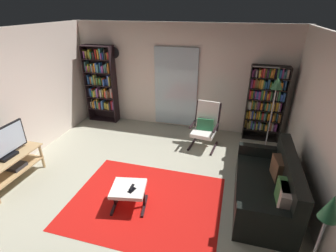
% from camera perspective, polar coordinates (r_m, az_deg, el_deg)
% --- Properties ---
extents(ground_plane, '(7.02, 7.02, 0.00)m').
position_cam_1_polar(ground_plane, '(4.53, -6.51, -15.06)').
color(ground_plane, '#AAA892').
extents(wall_back, '(5.60, 0.06, 2.60)m').
position_cam_1_polar(wall_back, '(6.42, 2.53, 10.85)').
color(wall_back, silver).
rests_on(wall_back, ground).
extents(glass_door_panel, '(1.10, 0.01, 2.00)m').
position_cam_1_polar(glass_door_panel, '(6.44, 1.74, 8.61)').
color(glass_door_panel, silver).
extents(area_rug, '(2.45, 1.92, 0.01)m').
position_cam_1_polar(area_rug, '(4.37, -5.10, -16.71)').
color(area_rug, red).
rests_on(area_rug, ground).
extents(tv_stand, '(0.49, 1.16, 0.53)m').
position_cam_1_polar(tv_stand, '(5.37, -31.95, -7.57)').
color(tv_stand, tan).
rests_on(tv_stand, ground).
extents(television, '(0.20, 0.91, 0.56)m').
position_cam_1_polar(television, '(5.16, -33.19, -3.46)').
color(television, black).
rests_on(television, tv_stand).
extents(bookshelf_near_tv, '(0.81, 0.30, 2.04)m').
position_cam_1_polar(bookshelf_near_tv, '(7.06, -14.96, 9.51)').
color(bookshelf_near_tv, black).
rests_on(bookshelf_near_tv, ground).
extents(bookshelf_near_sofa, '(0.82, 0.30, 1.76)m').
position_cam_1_polar(bookshelf_near_sofa, '(6.21, 21.09, 5.29)').
color(bookshelf_near_sofa, black).
rests_on(bookshelf_near_sofa, ground).
extents(leather_sofa, '(0.84, 1.80, 0.89)m').
position_cam_1_polar(leather_sofa, '(4.41, 21.73, -12.97)').
color(leather_sofa, black).
rests_on(leather_sofa, ground).
extents(lounge_armchair, '(0.64, 0.71, 1.02)m').
position_cam_1_polar(lounge_armchair, '(5.71, 8.49, 0.46)').
color(lounge_armchair, black).
rests_on(lounge_armchair, ground).
extents(ottoman, '(0.60, 0.57, 0.38)m').
position_cam_1_polar(ottoman, '(4.13, -8.92, -14.25)').
color(ottoman, white).
rests_on(ottoman, ground).
extents(tv_remote, '(0.04, 0.14, 0.02)m').
position_cam_1_polar(tv_remote, '(4.07, -8.22, -13.55)').
color(tv_remote, black).
rests_on(tv_remote, ottoman).
extents(cell_phone, '(0.10, 0.15, 0.01)m').
position_cam_1_polar(cell_phone, '(4.02, -8.16, -14.17)').
color(cell_phone, black).
rests_on(cell_phone, ottoman).
extents(floor_lamp_by_sofa, '(0.22, 0.22, 1.55)m').
position_cam_1_polar(floor_lamp_by_sofa, '(2.74, 31.76, -18.98)').
color(floor_lamp_by_sofa, '#A5A5AD').
rests_on(floor_lamp_by_sofa, ground).
extents(floor_lamp_by_shelf, '(0.23, 0.23, 1.71)m').
position_cam_1_polar(floor_lamp_by_shelf, '(5.37, 23.21, 7.19)').
color(floor_lamp_by_shelf, '#A5A5AD').
rests_on(floor_lamp_by_shelf, ground).
extents(wall_clock, '(0.29, 0.03, 0.29)m').
position_cam_1_polar(wall_clock, '(6.81, -12.15, 15.93)').
color(wall_clock, silver).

